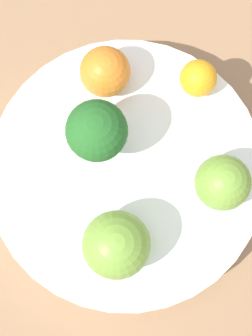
{
  "coord_description": "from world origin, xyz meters",
  "views": [
    {
      "loc": [
        -0.01,
        0.1,
        0.59
      ],
      "look_at": [
        0.0,
        0.0,
        0.07
      ],
      "focal_mm": 60.0,
      "sensor_mm": 36.0,
      "label": 1
    }
  ],
  "objects": [
    {
      "name": "table_surface",
      "position": [
        0.0,
        0.0,
        0.01
      ],
      "size": [
        1.2,
        1.2,
        0.02
      ],
      "color": "#936D4C",
      "rests_on": "ground_plane"
    },
    {
      "name": "broccoli",
      "position": [
        0.03,
        -0.02,
        0.1
      ],
      "size": [
        0.06,
        0.06,
        0.08
      ],
      "color": "#8CB76B",
      "rests_on": "bowl"
    },
    {
      "name": "apple_red",
      "position": [
        0.0,
        0.07,
        0.09
      ],
      "size": [
        0.06,
        0.06,
        0.06
      ],
      "color": "olive",
      "rests_on": "bowl"
    },
    {
      "name": "apple_green",
      "position": [
        -0.09,
        0.01,
        0.08
      ],
      "size": [
        0.05,
        0.05,
        0.05
      ],
      "color": "olive",
      "rests_on": "bowl"
    },
    {
      "name": "ground_plane",
      "position": [
        0.0,
        0.0,
        0.0
      ],
      "size": [
        6.0,
        6.0,
        0.0
      ],
      "primitive_type": "plane",
      "color": "gray"
    },
    {
      "name": "bowl",
      "position": [
        0.0,
        0.0,
        0.04
      ],
      "size": [
        0.27,
        0.27,
        0.04
      ],
      "color": "white",
      "rests_on": "table_surface"
    },
    {
      "name": "orange_front",
      "position": [
        -0.06,
        -0.09,
        0.08
      ],
      "size": [
        0.04,
        0.04,
        0.04
      ],
      "color": "orange",
      "rests_on": "bowl"
    },
    {
      "name": "orange_back",
      "position": [
        0.03,
        -0.09,
        0.08
      ],
      "size": [
        0.05,
        0.05,
        0.05
      ],
      "color": "orange",
      "rests_on": "bowl"
    }
  ]
}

